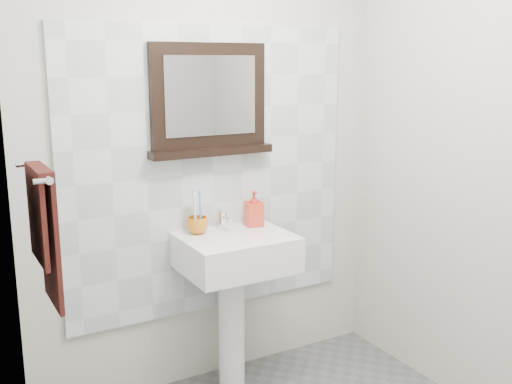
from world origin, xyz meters
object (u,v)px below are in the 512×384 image
(pedestal_sink, at_px, (235,269))
(hand_towel, at_px, (44,226))
(framed_mirror, at_px, (209,102))
(toothbrush_cup, at_px, (197,225))
(soap_dispenser, at_px, (254,208))

(pedestal_sink, height_order, hand_towel, hand_towel)
(pedestal_sink, height_order, framed_mirror, framed_mirror)
(toothbrush_cup, xyz_separation_m, hand_towel, (-0.81, -0.39, 0.20))
(framed_mirror, xyz_separation_m, hand_towel, (-0.92, -0.46, -0.41))
(soap_dispenser, distance_m, hand_towel, 1.20)
(pedestal_sink, xyz_separation_m, framed_mirror, (-0.04, 0.19, 0.84))
(toothbrush_cup, bearing_deg, framed_mirror, 33.23)
(pedestal_sink, distance_m, framed_mirror, 0.86)
(toothbrush_cup, distance_m, framed_mirror, 0.63)
(pedestal_sink, bearing_deg, hand_towel, -164.26)
(pedestal_sink, distance_m, soap_dispenser, 0.34)
(pedestal_sink, xyz_separation_m, soap_dispenser, (0.17, 0.10, 0.28))
(framed_mirror, bearing_deg, toothbrush_cup, -146.77)
(pedestal_sink, xyz_separation_m, hand_towel, (-0.96, -0.27, 0.43))
(soap_dispenser, relative_size, framed_mirror, 0.29)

